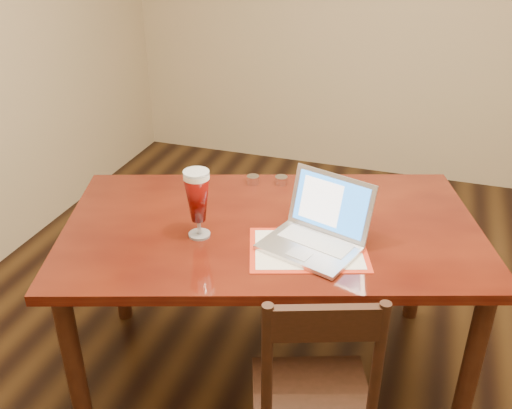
% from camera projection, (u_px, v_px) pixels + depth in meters
% --- Properties ---
extents(ground, '(5.00, 5.00, 0.00)m').
position_uv_depth(ground, '(337.00, 386.00, 2.71)').
color(ground, black).
rests_on(ground, ground).
extents(dining_table, '(1.98, 1.49, 1.12)m').
position_uv_depth(dining_table, '(271.00, 243.00, 2.46)').
color(dining_table, '#50160A').
rests_on(dining_table, ground).
extents(dining_chair, '(0.54, 0.53, 1.01)m').
position_uv_depth(dining_chair, '(313.00, 401.00, 2.03)').
color(dining_chair, black).
rests_on(dining_chair, ground).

